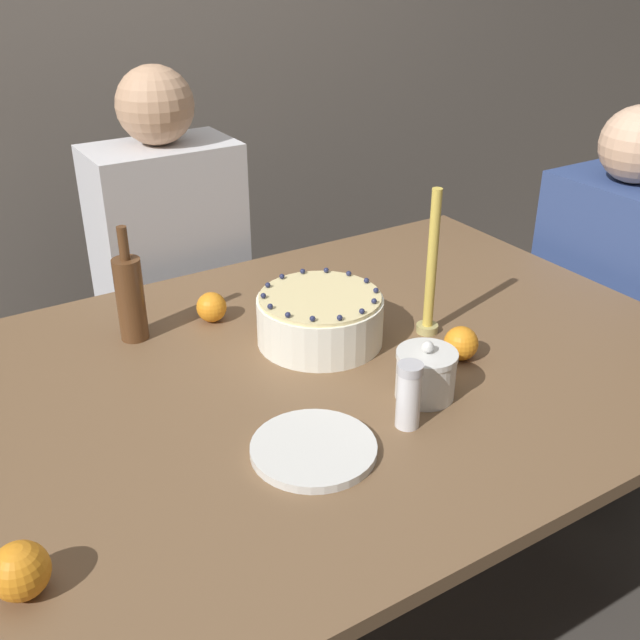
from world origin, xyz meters
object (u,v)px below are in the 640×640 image
object	(u,v)px
candle	(430,275)
bottle	(130,297)
cake	(320,318)
sugar_bowl	(426,374)
sugar_shaker	(409,395)
person_man_blue_shirt	(176,312)
person_woman_floral	(601,332)

from	to	relation	value
candle	bottle	distance (m)	0.65
cake	sugar_bowl	world-z (taller)	cake
sugar_bowl	candle	bearing A→B (deg)	49.98
sugar_bowl	bottle	xyz separation A→B (m)	(-0.40, 0.52, 0.05)
sugar_shaker	candle	distance (m)	0.38
person_man_blue_shirt	sugar_shaker	bearing A→B (deg)	92.59
cake	bottle	distance (m)	0.41
sugar_bowl	person_woman_floral	size ratio (longest dim) A/B	0.10
sugar_bowl	candle	world-z (taller)	candle
cake	person_woman_floral	world-z (taller)	person_woman_floral
cake	person_man_blue_shirt	world-z (taller)	person_man_blue_shirt
sugar_shaker	person_woman_floral	world-z (taller)	person_woman_floral
bottle	person_man_blue_shirt	distance (m)	0.61
sugar_shaker	candle	world-z (taller)	candle
cake	person_woman_floral	distance (m)	1.01
candle	sugar_shaker	bearing A→B (deg)	-134.61
person_woman_floral	bottle	bearing A→B (deg)	79.29
sugar_bowl	bottle	world-z (taller)	bottle
candle	person_woman_floral	world-z (taller)	person_woman_floral
sugar_shaker	candle	bearing A→B (deg)	45.39
sugar_shaker	candle	size ratio (longest dim) A/B	0.39
cake	candle	world-z (taller)	candle
cake	candle	bearing A→B (deg)	-21.89
candle	bottle	bearing A→B (deg)	150.61
sugar_bowl	bottle	size ratio (longest dim) A/B	0.46
cake	person_man_blue_shirt	size ratio (longest dim) A/B	0.22
bottle	sugar_bowl	bearing A→B (deg)	-52.74
candle	cake	bearing A→B (deg)	158.11
candle	person_woman_floral	bearing A→B (deg)	5.59
sugar_bowl	person_man_blue_shirt	bearing A→B (deg)	97.89
cake	sugar_bowl	bearing A→B (deg)	-79.18
sugar_shaker	bottle	size ratio (longest dim) A/B	0.49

